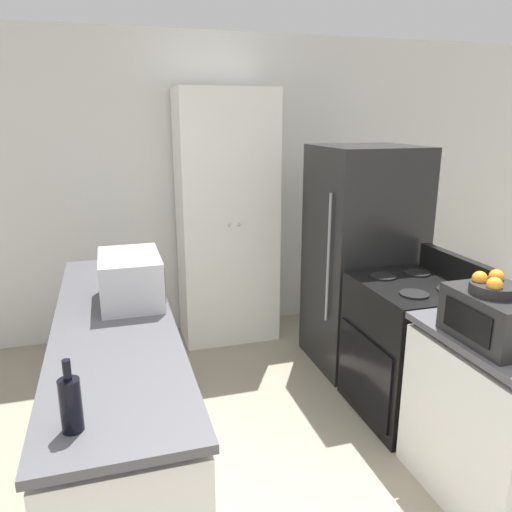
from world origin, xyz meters
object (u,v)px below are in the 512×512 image
refrigerator (362,259)px  microwave (131,279)px  fruit_bowl (493,286)px  pantry_cabinet (227,219)px  toaster_oven (493,318)px  wine_bottle (71,404)px  stove (410,348)px

refrigerator → microwave: (-1.76, -0.57, 0.18)m
fruit_bowl → microwave: bearing=147.0°
pantry_cabinet → microwave: size_ratio=4.37×
refrigerator → toaster_oven: size_ratio=3.94×
wine_bottle → toaster_oven: bearing=5.2°
toaster_oven → pantry_cabinet: bearing=106.4°
microwave → toaster_oven: bearing=-32.9°
pantry_cabinet → refrigerator: size_ratio=1.25×
refrigerator → pantry_cabinet: bearing=138.8°
microwave → wine_bottle: bearing=-102.3°
stove → fruit_bowl: 1.09m
pantry_cabinet → stove: pantry_cabinet is taller
wine_bottle → microwave: bearing=77.7°
pantry_cabinet → wine_bottle: pantry_cabinet is taller
microwave → toaster_oven: 1.87m
stove → pantry_cabinet: bearing=118.7°
wine_bottle → toaster_oven: (1.83, 0.17, 0.02)m
microwave → pantry_cabinet: bearing=57.0°
fruit_bowl → stove: bearing=78.3°
refrigerator → fruit_bowl: bearing=-97.5°
wine_bottle → toaster_oven: wine_bottle is taller
microwave → toaster_oven: microwave is taller
microwave → wine_bottle: microwave is taller
pantry_cabinet → toaster_oven: 2.46m
stove → wine_bottle: bearing=-153.5°
stove → microwave: (-1.72, 0.19, 0.58)m
wine_bottle → fruit_bowl: 1.83m
stove → toaster_oven: toaster_oven is taller
stove → fruit_bowl: (-0.17, -0.81, 0.71)m
stove → toaster_oven: size_ratio=2.45×
pantry_cabinet → wine_bottle: (-1.13, -2.53, -0.07)m
microwave → fruit_bowl: bearing=-33.0°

